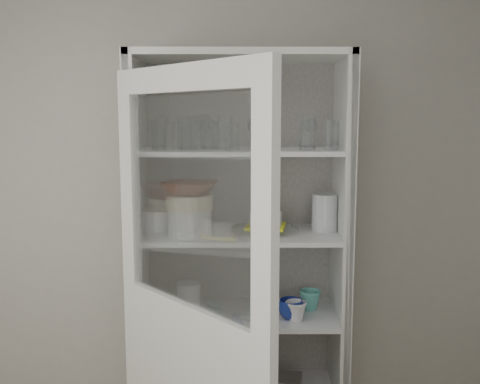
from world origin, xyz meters
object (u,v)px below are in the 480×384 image
at_px(glass_platter, 266,229).
at_px(grey_bowl_stack, 325,212).
at_px(goblet_0, 204,129).
at_px(measuring_cups, 165,313).
at_px(plate_stack_back, 157,218).
at_px(mug_teal, 310,300).
at_px(goblet_1, 194,132).
at_px(goblet_3, 311,132).
at_px(terracotta_bowl, 189,188).
at_px(tin_box, 281,382).
at_px(plate_stack_front, 190,222).
at_px(cream_dish, 242,381).
at_px(goblet_2, 254,132).
at_px(cream_bowl, 190,202).
at_px(teal_jar, 265,298).
at_px(white_canister, 189,297).
at_px(white_ramekin, 266,218).
at_px(pantry_cabinet, 240,292).
at_px(yellow_trivet, 266,226).
at_px(cupboard_door, 190,361).
at_px(mug_blue, 291,309).
at_px(mug_white, 296,311).

bearing_deg(glass_platter, grey_bowl_stack, 2.24).
height_order(goblet_0, measuring_cups, goblet_0).
distance_m(plate_stack_back, mug_teal, 0.86).
height_order(goblet_1, goblet_3, goblet_1).
xyz_separation_m(terracotta_bowl, tin_box, (0.44, 0.08, -0.99)).
bearing_deg(goblet_0, plate_stack_front, -111.62).
height_order(plate_stack_front, cream_dish, plate_stack_front).
relative_size(goblet_3, mug_teal, 1.43).
xyz_separation_m(goblet_0, glass_platter, (0.30, -0.07, -0.48)).
xyz_separation_m(goblet_2, terracotta_bowl, (-0.30, -0.17, -0.25)).
relative_size(cream_bowl, mug_teal, 2.07).
bearing_deg(goblet_3, tin_box, -142.58).
relative_size(goblet_2, cream_dish, 0.68).
bearing_deg(teal_jar, terracotta_bowl, -160.80).
relative_size(glass_platter, white_canister, 2.31).
relative_size(white_ramekin, grey_bowl_stack, 0.87).
height_order(white_canister, cream_dish, white_canister).
bearing_deg(white_ramekin, glass_platter, 0.00).
xyz_separation_m(goblet_1, plate_stack_front, (-0.01, -0.20, -0.41)).
bearing_deg(pantry_cabinet, mug_teal, -6.06).
bearing_deg(white_canister, cream_bowl, -78.50).
relative_size(plate_stack_front, white_canister, 1.45).
relative_size(plate_stack_front, yellow_trivet, 1.12).
distance_m(goblet_1, plate_stack_front, 0.46).
bearing_deg(cream_bowl, grey_bowl_stack, 8.80).
bearing_deg(cream_dish, white_canister, 176.36).
bearing_deg(goblet_0, grey_bowl_stack, -5.56).
bearing_deg(cupboard_door, glass_platter, 108.38).
height_order(pantry_cabinet, yellow_trivet, pantry_cabinet).
bearing_deg(cream_dish, mug_blue, -22.40).
bearing_deg(mug_blue, cupboard_door, -157.02).
height_order(white_ramekin, mug_blue, white_ramekin).
bearing_deg(cream_dish, glass_platter, 6.53).
height_order(goblet_3, mug_teal, goblet_3).
height_order(pantry_cabinet, mug_teal, pantry_cabinet).
distance_m(goblet_0, plate_stack_back, 0.50).
xyz_separation_m(glass_platter, mug_blue, (0.12, -0.11, -0.36)).
height_order(goblet_3, mug_white, goblet_3).
height_order(pantry_cabinet, goblet_1, pantry_cabinet).
relative_size(pantry_cabinet, goblet_2, 13.76).
bearing_deg(cupboard_door, white_ramekin, 108.38).
xyz_separation_m(pantry_cabinet, goblet_2, (0.07, 0.03, 0.80)).
bearing_deg(plate_stack_front, goblet_1, 87.10).
xyz_separation_m(goblet_2, measuring_cups, (-0.43, -0.17, -0.85)).
xyz_separation_m(goblet_2, grey_bowl_stack, (0.34, -0.07, -0.39)).
bearing_deg(plate_stack_back, terracotta_bowl, -43.52).
distance_m(teal_jar, tin_box, 0.43).
bearing_deg(yellow_trivet, white_ramekin, 0.00).
xyz_separation_m(pantry_cabinet, terracotta_bowl, (-0.23, -0.14, 0.54)).
xyz_separation_m(goblet_0, white_ramekin, (0.30, -0.07, -0.42)).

